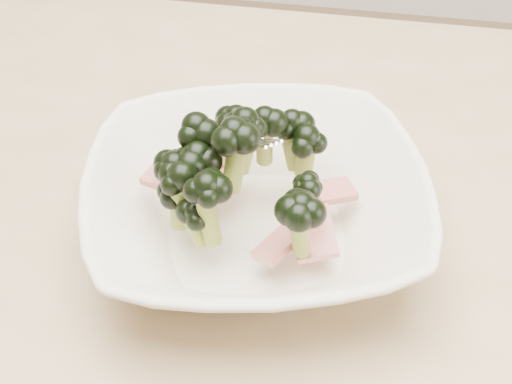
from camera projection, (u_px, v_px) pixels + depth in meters
dining_table at (212, 269)px, 0.73m from camera, size 1.20×0.80×0.75m
broccoli_dish at (253, 199)px, 0.60m from camera, size 0.35×0.35×0.13m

